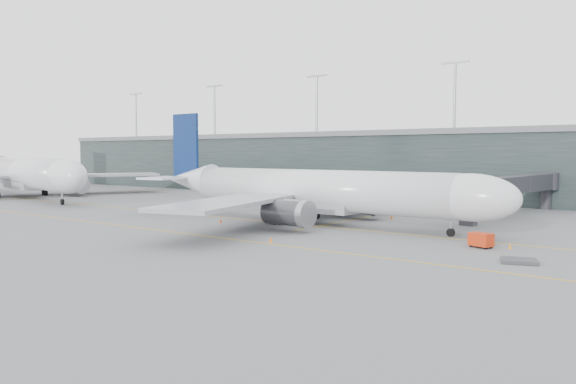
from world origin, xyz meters
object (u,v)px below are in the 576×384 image
Objects in this scene: second_aircraft at (26,173)px; gse_cart at (481,240)px; jet_bridge at (505,186)px; main_aircraft at (313,191)px.

gse_cart is at bearing 9.50° from second_aircraft.
jet_bridge reaches higher than gse_cart.
jet_bridge is 16.40× the size of gse_cart.
second_aircraft is at bearing -178.11° from main_aircraft.
second_aircraft reaches higher than jet_bridge.
jet_bridge is 32.91m from gse_cart.
second_aircraft is (-99.35, -25.32, 0.56)m from jet_bridge.
second_aircraft is at bearing -159.07° from jet_bridge.
gse_cart is at bearing -71.96° from jet_bridge.
main_aircraft is 0.87× the size of second_aircraft.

